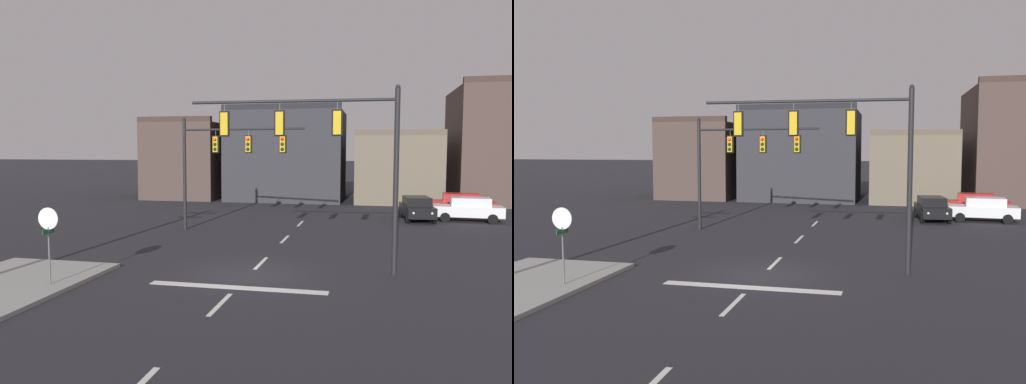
% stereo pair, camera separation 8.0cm
% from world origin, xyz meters
% --- Properties ---
extents(ground_plane, '(400.00, 400.00, 0.00)m').
position_xyz_m(ground_plane, '(0.00, 0.00, 0.00)').
color(ground_plane, '#232328').
extents(stop_bar_paint, '(6.40, 0.50, 0.01)m').
position_xyz_m(stop_bar_paint, '(0.00, -2.00, 0.00)').
color(stop_bar_paint, silver).
rests_on(stop_bar_paint, ground).
extents(lane_centreline, '(0.16, 26.40, 0.01)m').
position_xyz_m(lane_centreline, '(0.00, 2.00, 0.00)').
color(lane_centreline, silver).
rests_on(lane_centreline, ground).
extents(signal_mast_near_side, '(8.16, 0.48, 7.25)m').
position_xyz_m(signal_mast_near_side, '(2.85, 1.12, 5.08)').
color(signal_mast_near_side, black).
rests_on(signal_mast_near_side, ground).
extents(signal_mast_far_side, '(7.40, 0.98, 6.72)m').
position_xyz_m(signal_mast_far_side, '(-4.07, 9.81, 4.56)').
color(signal_mast_far_side, black).
rests_on(signal_mast_far_side, ground).
extents(stop_sign, '(0.76, 0.64, 2.83)m').
position_xyz_m(stop_sign, '(-6.30, -3.52, 2.14)').
color(stop_sign, '#56565B').
rests_on(stop_sign, ground).
extents(car_lot_nearside, '(4.56, 2.17, 1.61)m').
position_xyz_m(car_lot_nearside, '(10.84, 17.55, 0.86)').
color(car_lot_nearside, silver).
rests_on(car_lot_nearside, ground).
extents(car_lot_middle, '(2.23, 4.57, 1.61)m').
position_xyz_m(car_lot_middle, '(7.52, 17.33, 0.86)').
color(car_lot_middle, black).
rests_on(car_lot_middle, ground).
extents(car_lot_farside, '(4.56, 2.19, 1.61)m').
position_xyz_m(car_lot_farside, '(10.97, 20.93, 0.86)').
color(car_lot_farside, '#A81E1E').
rests_on(car_lot_farside, ground).
extents(building_row, '(49.61, 13.09, 10.73)m').
position_xyz_m(building_row, '(7.91, 31.24, 4.05)').
color(building_row, '#473833').
rests_on(building_row, ground).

